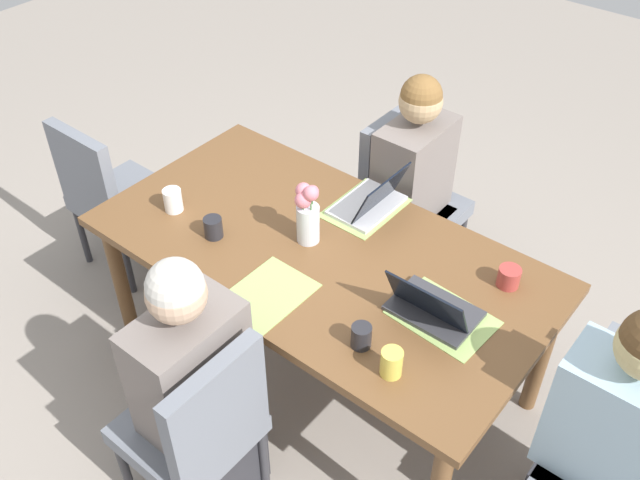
{
  "coord_description": "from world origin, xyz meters",
  "views": [
    {
      "loc": [
        -1.36,
        1.67,
        2.62
      ],
      "look_at": [
        0.0,
        0.0,
        0.79
      ],
      "focal_mm": 39.31,
      "sensor_mm": 36.0,
      "label": 1
    }
  ],
  "objects_px": {
    "chair_far_left_mid": "(199,426)",
    "chair_head_right_right_near": "(111,192)",
    "chair_head_left_left_far": "(624,453)",
    "coffee_mug_far_left": "(213,227)",
    "chair_near_left_near": "(404,192)",
    "coffee_mug_near_right": "(391,363)",
    "laptop_head_left_left_far": "(432,308)",
    "person_far_left_mid": "(196,400)",
    "coffee_mug_near_left": "(173,200)",
    "person_head_left_left_far": "(601,453)",
    "dining_table": "(320,263)",
    "coffee_mug_centre_left": "(509,277)",
    "person_near_left_near": "(411,199)",
    "laptop_near_left_near": "(371,202)",
    "coffee_mug_centre_right": "(361,336)",
    "flower_vase": "(308,212)"
  },
  "relations": [
    {
      "from": "chair_far_left_mid",
      "to": "coffee_mug_centre_left",
      "type": "height_order",
      "value": "chair_far_left_mid"
    },
    {
      "from": "chair_head_right_right_near",
      "to": "laptop_near_left_near",
      "type": "bearing_deg",
      "value": -160.3
    },
    {
      "from": "coffee_mug_near_right",
      "to": "dining_table",
      "type": "bearing_deg",
      "value": -30.42
    },
    {
      "from": "coffee_mug_far_left",
      "to": "person_head_left_left_far",
      "type": "bearing_deg",
      "value": -173.74
    },
    {
      "from": "chair_far_left_mid",
      "to": "chair_head_right_right_near",
      "type": "distance_m",
      "value": 1.54
    },
    {
      "from": "person_head_left_left_far",
      "to": "chair_head_right_right_near",
      "type": "bearing_deg",
      "value": 1.88
    },
    {
      "from": "person_far_left_mid",
      "to": "coffee_mug_near_left",
      "type": "xyz_separation_m",
      "value": [
        0.68,
        -0.55,
        0.26
      ]
    },
    {
      "from": "chair_head_left_left_far",
      "to": "coffee_mug_near_left",
      "type": "relative_size",
      "value": 8.63
    },
    {
      "from": "chair_far_left_mid",
      "to": "dining_table",
      "type": "bearing_deg",
      "value": -83.17
    },
    {
      "from": "coffee_mug_centre_right",
      "to": "coffee_mug_far_left",
      "type": "relative_size",
      "value": 1.0
    },
    {
      "from": "coffee_mug_centre_left",
      "to": "coffee_mug_centre_right",
      "type": "height_order",
      "value": "coffee_mug_centre_right"
    },
    {
      "from": "flower_vase",
      "to": "coffee_mug_centre_right",
      "type": "height_order",
      "value": "flower_vase"
    },
    {
      "from": "chair_far_left_mid",
      "to": "flower_vase",
      "type": "bearing_deg",
      "value": -78.03
    },
    {
      "from": "person_far_left_mid",
      "to": "laptop_near_left_near",
      "type": "distance_m",
      "value": 1.12
    },
    {
      "from": "chair_near_left_near",
      "to": "chair_far_left_mid",
      "type": "relative_size",
      "value": 1.0
    },
    {
      "from": "person_near_left_near",
      "to": "chair_far_left_mid",
      "type": "relative_size",
      "value": 1.33
    },
    {
      "from": "chair_head_right_right_near",
      "to": "coffee_mug_centre_right",
      "type": "xyz_separation_m",
      "value": [
        -1.72,
        0.19,
        0.28
      ]
    },
    {
      "from": "coffee_mug_centre_left",
      "to": "person_far_left_mid",
      "type": "bearing_deg",
      "value": 57.12
    },
    {
      "from": "chair_far_left_mid",
      "to": "chair_head_right_right_near",
      "type": "bearing_deg",
      "value": -26.62
    },
    {
      "from": "laptop_near_left_near",
      "to": "coffee_mug_near_right",
      "type": "xyz_separation_m",
      "value": [
        -0.58,
        0.69,
        0.01
      ]
    },
    {
      "from": "coffee_mug_near_right",
      "to": "coffee_mug_centre_right",
      "type": "height_order",
      "value": "coffee_mug_near_right"
    },
    {
      "from": "dining_table",
      "to": "laptop_head_left_left_far",
      "type": "bearing_deg",
      "value": 176.49
    },
    {
      "from": "chair_head_left_left_far",
      "to": "coffee_mug_near_right",
      "type": "distance_m",
      "value": 0.88
    },
    {
      "from": "laptop_head_left_left_far",
      "to": "coffee_mug_centre_left",
      "type": "bearing_deg",
      "value": -113.21
    },
    {
      "from": "chair_head_left_left_far",
      "to": "coffee_mug_centre_right",
      "type": "height_order",
      "value": "chair_head_left_left_far"
    },
    {
      "from": "person_near_left_near",
      "to": "chair_head_right_right_near",
      "type": "bearing_deg",
      "value": 35.32
    },
    {
      "from": "dining_table",
      "to": "laptop_head_left_left_far",
      "type": "distance_m",
      "value": 0.57
    },
    {
      "from": "coffee_mug_near_left",
      "to": "coffee_mug_far_left",
      "type": "height_order",
      "value": "coffee_mug_near_left"
    },
    {
      "from": "chair_near_left_near",
      "to": "coffee_mug_near_right",
      "type": "xyz_separation_m",
      "value": [
        -0.7,
        1.17,
        0.29
      ]
    },
    {
      "from": "chair_near_left_near",
      "to": "coffee_mug_centre_right",
      "type": "relative_size",
      "value": 9.89
    },
    {
      "from": "person_head_left_left_far",
      "to": "coffee_mug_near_left",
      "type": "relative_size",
      "value": 11.46
    },
    {
      "from": "flower_vase",
      "to": "coffee_mug_far_left",
      "type": "xyz_separation_m",
      "value": [
        0.32,
        0.23,
        -0.1
      ]
    },
    {
      "from": "chair_head_left_left_far",
      "to": "chair_head_right_right_near",
      "type": "relative_size",
      "value": 1.0
    },
    {
      "from": "chair_head_right_right_near",
      "to": "flower_vase",
      "type": "xyz_separation_m",
      "value": [
        -1.2,
        -0.13,
        0.38
      ]
    },
    {
      "from": "chair_head_left_left_far",
      "to": "chair_head_right_right_near",
      "type": "xyz_separation_m",
      "value": [
        2.6,
        0.16,
        0.0
      ]
    },
    {
      "from": "chair_head_right_right_near",
      "to": "coffee_mug_centre_left",
      "type": "height_order",
      "value": "chair_head_right_right_near"
    },
    {
      "from": "coffee_mug_far_left",
      "to": "chair_near_left_near",
      "type": "bearing_deg",
      "value": -105.25
    },
    {
      "from": "laptop_head_left_left_far",
      "to": "coffee_mug_near_right",
      "type": "relative_size",
      "value": 3.04
    },
    {
      "from": "person_far_left_mid",
      "to": "coffee_mug_near_left",
      "type": "bearing_deg",
      "value": -38.76
    },
    {
      "from": "person_near_left_near",
      "to": "chair_near_left_near",
      "type": "bearing_deg",
      "value": -38.76
    },
    {
      "from": "laptop_head_left_left_far",
      "to": "coffee_mug_far_left",
      "type": "bearing_deg",
      "value": 10.62
    },
    {
      "from": "coffee_mug_near_left",
      "to": "coffee_mug_centre_right",
      "type": "xyz_separation_m",
      "value": [
        -1.1,
        0.11,
        -0.01
      ]
    },
    {
      "from": "chair_head_left_left_far",
      "to": "coffee_mug_near_right",
      "type": "relative_size",
      "value": 8.55
    },
    {
      "from": "chair_head_left_left_far",
      "to": "laptop_head_left_left_far",
      "type": "height_order",
      "value": "laptop_head_left_left_far"
    },
    {
      "from": "coffee_mug_near_right",
      "to": "coffee_mug_near_left",
      "type": "bearing_deg",
      "value": -6.8
    },
    {
      "from": "chair_near_left_near",
      "to": "dining_table",
      "type": "bearing_deg",
      "value": 97.96
    },
    {
      "from": "person_near_left_near",
      "to": "laptop_near_left_near",
      "type": "relative_size",
      "value": 3.73
    },
    {
      "from": "person_far_left_mid",
      "to": "coffee_mug_centre_left",
      "type": "bearing_deg",
      "value": -122.88
    },
    {
      "from": "chair_head_right_right_near",
      "to": "coffee_mug_far_left",
      "type": "relative_size",
      "value": 9.93
    },
    {
      "from": "coffee_mug_far_left",
      "to": "dining_table",
      "type": "bearing_deg",
      "value": -151.94
    }
  ]
}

